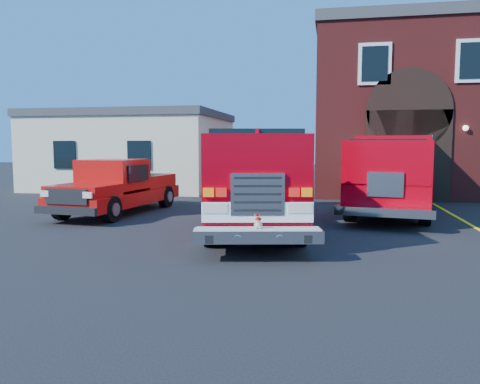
% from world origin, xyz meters
% --- Properties ---
extents(ground, '(100.00, 100.00, 0.00)m').
position_xyz_m(ground, '(0.00, 0.00, 0.00)').
color(ground, black).
rests_on(ground, ground).
extents(parking_stripe_mid, '(0.12, 3.00, 0.01)m').
position_xyz_m(parking_stripe_mid, '(6.50, 4.00, 0.00)').
color(parking_stripe_mid, yellow).
rests_on(parking_stripe_mid, ground).
extents(parking_stripe_far, '(0.12, 3.00, 0.01)m').
position_xyz_m(parking_stripe_far, '(6.50, 7.00, 0.00)').
color(parking_stripe_far, yellow).
rests_on(parking_stripe_far, ground).
extents(fire_station, '(15.20, 10.20, 8.45)m').
position_xyz_m(fire_station, '(8.99, 13.98, 4.25)').
color(fire_station, maroon).
rests_on(fire_station, ground).
extents(side_building, '(10.20, 8.20, 4.35)m').
position_xyz_m(side_building, '(-9.00, 13.00, 2.20)').
color(side_building, beige).
rests_on(side_building, ground).
extents(fire_engine, '(4.37, 9.59, 2.85)m').
position_xyz_m(fire_engine, '(-0.20, 1.60, 1.48)').
color(fire_engine, black).
rests_on(fire_engine, ground).
extents(pickup_truck, '(2.77, 6.20, 1.97)m').
position_xyz_m(pickup_truck, '(-5.38, 3.21, 0.93)').
color(pickup_truck, black).
rests_on(pickup_truck, ground).
extents(secondary_truck, '(4.09, 8.97, 2.81)m').
position_xyz_m(secondary_truck, '(4.48, 5.60, 1.53)').
color(secondary_truck, black).
rests_on(secondary_truck, ground).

